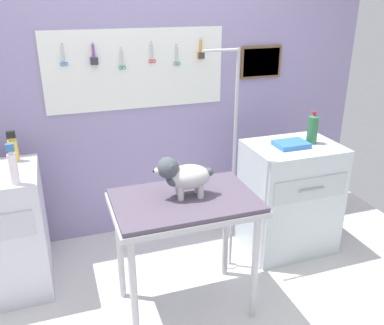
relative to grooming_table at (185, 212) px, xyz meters
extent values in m
cube|color=#9587B6|center=(-0.03, 1.11, 0.44)|extent=(4.00, 0.06, 2.30)
cube|color=white|center=(-0.03, 1.08, 0.68)|extent=(1.40, 0.02, 0.61)
cylinder|color=gray|center=(-0.56, 1.07, 0.90)|extent=(0.01, 0.02, 0.01)
cube|color=silver|center=(-0.57, 1.06, 0.83)|extent=(0.01, 0.00, 0.11)
cube|color=silver|center=(-0.56, 1.06, 0.83)|extent=(0.01, 0.00, 0.11)
torus|color=#3172BE|center=(-0.58, 1.06, 0.76)|extent=(0.03, 0.01, 0.03)
torus|color=#3172BE|center=(-0.55, 1.06, 0.76)|extent=(0.03, 0.01, 0.03)
cylinder|color=gray|center=(-0.35, 1.07, 0.89)|extent=(0.01, 0.02, 0.01)
cylinder|color=#6F4591|center=(-0.35, 1.06, 0.84)|extent=(0.02, 0.02, 0.09)
cube|color=#6F4591|center=(-0.35, 1.06, 0.77)|extent=(0.06, 0.02, 0.06)
cube|color=#333338|center=(-0.35, 1.04, 0.77)|extent=(0.05, 0.01, 0.05)
cylinder|color=gray|center=(-0.15, 1.07, 0.85)|extent=(0.01, 0.02, 0.01)
cube|color=silver|center=(-0.15, 1.06, 0.78)|extent=(0.01, 0.00, 0.11)
cube|color=silver|center=(-0.14, 1.06, 0.78)|extent=(0.01, 0.00, 0.11)
torus|color=#299A5F|center=(-0.16, 1.06, 0.71)|extent=(0.03, 0.01, 0.03)
torus|color=#299A5F|center=(-0.13, 1.06, 0.71)|extent=(0.03, 0.01, 0.03)
cylinder|color=gray|center=(0.09, 1.07, 0.89)|extent=(0.01, 0.02, 0.01)
cube|color=silver|center=(0.08, 1.06, 0.82)|extent=(0.01, 0.00, 0.11)
cube|color=silver|center=(0.09, 1.06, 0.82)|extent=(0.01, 0.00, 0.11)
torus|color=red|center=(0.07, 1.06, 0.74)|extent=(0.03, 0.01, 0.03)
torus|color=red|center=(0.10, 1.06, 0.74)|extent=(0.03, 0.01, 0.03)
cylinder|color=gray|center=(0.29, 1.07, 0.86)|extent=(0.01, 0.02, 0.01)
cube|color=silver|center=(0.28, 1.06, 0.79)|extent=(0.01, 0.00, 0.11)
cube|color=silver|center=(0.29, 1.06, 0.79)|extent=(0.01, 0.00, 0.11)
torus|color=#3B9061|center=(0.27, 1.06, 0.71)|extent=(0.03, 0.01, 0.03)
torus|color=#3B9061|center=(0.30, 1.06, 0.71)|extent=(0.03, 0.01, 0.03)
cylinder|color=gray|center=(0.48, 1.07, 0.90)|extent=(0.01, 0.02, 0.01)
cylinder|color=gold|center=(0.48, 1.06, 0.84)|extent=(0.02, 0.02, 0.09)
cube|color=gold|center=(0.48, 1.06, 0.77)|extent=(0.06, 0.02, 0.06)
cube|color=#333338|center=(0.48, 1.04, 0.77)|extent=(0.05, 0.01, 0.05)
cube|color=brown|center=(1.03, 1.07, 0.69)|extent=(0.37, 0.02, 0.27)
cube|color=#AF814A|center=(1.03, 1.07, 0.69)|extent=(0.33, 0.01, 0.23)
cylinder|color=#B7B7BC|center=(-0.38, -0.23, -0.34)|extent=(0.04, 0.04, 0.74)
cylinder|color=#B7B7BC|center=(0.38, -0.23, -0.34)|extent=(0.04, 0.04, 0.74)
cylinder|color=#B7B7BC|center=(-0.38, 0.23, -0.34)|extent=(0.04, 0.04, 0.74)
cylinder|color=#B7B7BC|center=(0.38, 0.23, -0.34)|extent=(0.04, 0.04, 0.74)
cube|color=#B7B7BC|center=(0.00, 0.00, 0.05)|extent=(0.88, 0.57, 0.03)
cube|color=#534859|center=(0.00, 0.00, 0.08)|extent=(0.85, 0.56, 0.03)
cylinder|color=#B7B7BC|center=(0.46, 0.31, -0.70)|extent=(0.11, 0.11, 0.01)
cylinder|color=#B7B7BC|center=(0.46, 0.31, 0.10)|extent=(0.02, 0.02, 1.62)
cylinder|color=#B7B7BC|center=(0.34, 0.31, 0.90)|extent=(0.24, 0.02, 0.02)
cylinder|color=silver|center=(-0.03, -0.01, 0.14)|extent=(0.04, 0.04, 0.09)
cylinder|color=silver|center=(-0.02, 0.07, 0.14)|extent=(0.04, 0.04, 0.09)
cylinder|color=silver|center=(0.09, -0.02, 0.14)|extent=(0.04, 0.04, 0.09)
cylinder|color=silver|center=(0.10, 0.05, 0.14)|extent=(0.04, 0.04, 0.09)
ellipsoid|color=silver|center=(0.03, 0.02, 0.22)|extent=(0.27, 0.19, 0.15)
ellipsoid|color=#484F57|center=(-0.06, 0.03, 0.21)|extent=(0.10, 0.12, 0.08)
sphere|color=#484F57|center=(-0.09, 0.03, 0.29)|extent=(0.13, 0.13, 0.13)
ellipsoid|color=silver|center=(-0.14, 0.04, 0.28)|extent=(0.06, 0.05, 0.04)
sphere|color=black|center=(-0.17, 0.04, 0.28)|extent=(0.02, 0.02, 0.02)
ellipsoid|color=#484F57|center=(-0.08, -0.02, 0.30)|extent=(0.04, 0.03, 0.07)
ellipsoid|color=#484F57|center=(-0.07, 0.09, 0.30)|extent=(0.04, 0.03, 0.07)
sphere|color=#484F57|center=(0.15, 0.01, 0.24)|extent=(0.05, 0.05, 0.05)
cube|color=silver|center=(1.00, 0.42, -0.27)|extent=(0.68, 0.52, 0.88)
cube|color=#B1BDC0|center=(1.00, 0.15, -0.08)|extent=(0.60, 0.01, 0.18)
cylinder|color=#99999E|center=(1.00, 0.15, -0.08)|extent=(0.20, 0.02, 0.02)
cylinder|color=gold|center=(-0.97, 0.77, 0.24)|extent=(0.06, 0.06, 0.15)
cylinder|color=gold|center=(-0.97, 0.77, 0.32)|extent=(0.03, 0.03, 0.02)
cube|color=black|center=(-0.97, 0.77, 0.36)|extent=(0.06, 0.03, 0.04)
cylinder|color=white|center=(-0.94, 0.37, 0.26)|extent=(0.05, 0.05, 0.19)
cylinder|color=white|center=(-0.94, 0.37, 0.37)|extent=(0.02, 0.02, 0.02)
cube|color=teal|center=(-0.94, 0.37, 0.40)|extent=(0.05, 0.03, 0.04)
cylinder|color=#306E3F|center=(1.15, 0.42, 0.27)|extent=(0.08, 0.08, 0.21)
cone|color=#306E3F|center=(1.15, 0.42, 0.39)|extent=(0.08, 0.08, 0.02)
cylinder|color=red|center=(1.15, 0.42, 0.41)|extent=(0.03, 0.03, 0.02)
cube|color=#3773C4|center=(0.96, 0.40, 0.19)|extent=(0.24, 0.18, 0.04)
camera|label=1|loc=(-0.67, -2.09, 1.22)|focal=38.67mm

